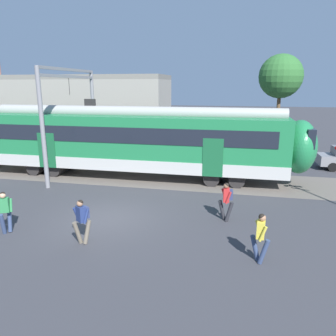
% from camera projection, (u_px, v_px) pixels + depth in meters
% --- Properties ---
extents(ground_plane, '(160.00, 160.00, 0.00)m').
position_uv_depth(ground_plane, '(109.00, 218.00, 14.01)').
color(ground_plane, '#38383D').
extents(pedestrian_green, '(0.52, 0.71, 1.67)m').
position_uv_depth(pedestrian_green, '(5.00, 209.00, 12.43)').
color(pedestrian_green, navy).
rests_on(pedestrian_green, ground).
extents(pedestrian_navy, '(0.67, 0.54, 1.67)m').
position_uv_depth(pedestrian_navy, '(82.00, 218.00, 11.58)').
color(pedestrian_navy, '#6B6051').
rests_on(pedestrian_navy, ground).
extents(pedestrian_red, '(0.66, 0.54, 1.67)m').
position_uv_depth(pedestrian_red, '(227.00, 198.00, 13.55)').
color(pedestrian_red, '#28282D').
rests_on(pedestrian_red, ground).
extents(pedestrian_yellow, '(0.62, 0.58, 1.67)m').
position_uv_depth(pedestrian_yellow, '(261.00, 234.00, 10.34)').
color(pedestrian_yellow, navy).
rests_on(pedestrian_yellow, ground).
extents(catenary_gantry, '(0.24, 6.64, 6.53)m').
position_uv_depth(catenary_gantry, '(71.00, 106.00, 20.21)').
color(catenary_gantry, gray).
rests_on(catenary_gantry, ground).
extents(background_building, '(20.15, 5.00, 9.20)m').
position_uv_depth(background_building, '(60.00, 111.00, 30.40)').
color(background_building, gray).
rests_on(background_building, ground).
extents(street_tree_right, '(3.85, 3.85, 8.23)m').
position_uv_depth(street_tree_right, '(281.00, 77.00, 28.95)').
color(street_tree_right, brown).
rests_on(street_tree_right, ground).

